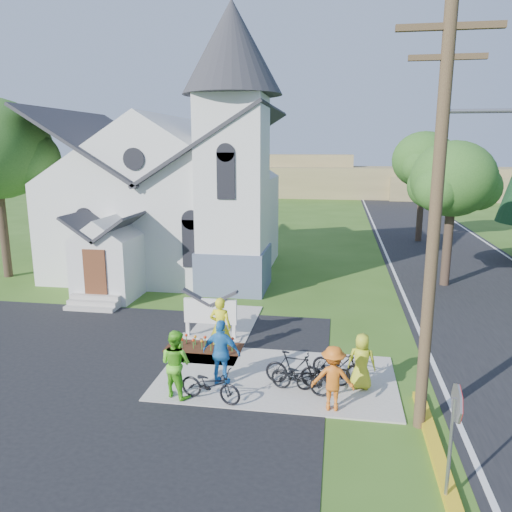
% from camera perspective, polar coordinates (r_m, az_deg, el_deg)
% --- Properties ---
extents(ground, '(120.00, 120.00, 0.00)m').
position_cam_1_polar(ground, '(15.11, -3.74, -14.19)').
color(ground, '#365C1A').
rests_on(ground, ground).
extents(road, '(8.00, 90.00, 0.02)m').
position_cam_1_polar(road, '(29.75, 22.43, -1.64)').
color(road, black).
rests_on(road, ground).
extents(sidewalk, '(7.00, 4.00, 0.05)m').
position_cam_1_polar(sidewalk, '(15.31, 2.34, -13.71)').
color(sidewalk, '#A6A196').
rests_on(sidewalk, ground).
extents(church, '(12.35, 12.00, 13.00)m').
position_cam_1_polar(church, '(27.07, -9.33, 9.07)').
color(church, silver).
rests_on(church, ground).
extents(church_sign, '(2.20, 0.40, 1.70)m').
position_cam_1_polar(church_sign, '(17.86, -5.24, -6.36)').
color(church_sign, '#A6A196').
rests_on(church_sign, ground).
extents(flower_bed, '(2.60, 1.10, 0.07)m').
position_cam_1_polar(flower_bed, '(17.40, -5.92, -10.40)').
color(flower_bed, '#351B0E').
rests_on(flower_bed, ground).
extents(utility_pole, '(3.45, 0.28, 10.00)m').
position_cam_1_polar(utility_pole, '(11.93, 20.15, 5.11)').
color(utility_pole, '#453122').
rests_on(utility_pole, ground).
extents(stop_sign, '(0.11, 0.76, 2.48)m').
position_cam_1_polar(stop_sign, '(10.50, 21.77, -16.89)').
color(stop_sign, gray).
rests_on(stop_sign, ground).
extents(tree_road_near, '(4.00, 4.00, 7.05)m').
position_cam_1_polar(tree_road_near, '(25.76, 21.58, 8.12)').
color(tree_road_near, '#32251B').
rests_on(tree_road_near, ground).
extents(tree_road_mid, '(4.40, 4.40, 7.80)m').
position_cam_1_polar(tree_road_mid, '(37.62, 18.63, 10.32)').
color(tree_road_mid, '#32251B').
rests_on(tree_road_mid, ground).
extents(distant_hills, '(61.00, 10.00, 5.60)m').
position_cam_1_polar(distant_hills, '(69.62, 9.61, 8.51)').
color(distant_hills, olive).
rests_on(distant_hills, ground).
extents(cyclist_0, '(0.75, 0.52, 1.98)m').
position_cam_1_polar(cyclist_0, '(16.37, -4.08, -8.07)').
color(cyclist_0, yellow).
rests_on(cyclist_0, sidewalk).
extents(bike_0, '(1.87, 1.02, 0.93)m').
position_cam_1_polar(bike_0, '(13.86, -5.22, -14.44)').
color(bike_0, black).
rests_on(bike_0, sidewalk).
extents(cyclist_1, '(1.13, 1.03, 1.88)m').
position_cam_1_polar(cyclist_1, '(14.04, -9.15, -12.02)').
color(cyclist_1, '#5FCF26').
rests_on(cyclist_1, sidewalk).
extents(bike_1, '(1.74, 0.71, 1.02)m').
position_cam_1_polar(bike_1, '(14.63, 4.38, -12.71)').
color(bike_1, black).
rests_on(bike_1, sidewalk).
extents(cyclist_2, '(1.18, 0.63, 1.93)m').
position_cam_1_polar(cyclist_2, '(14.51, -3.95, -10.95)').
color(cyclist_2, '#287ECA').
rests_on(cyclist_2, sidewalk).
extents(bike_2, '(1.70, 1.11, 0.85)m').
position_cam_1_polar(bike_2, '(14.59, 7.74, -13.24)').
color(bike_2, black).
rests_on(bike_2, sidewalk).
extents(cyclist_3, '(1.12, 0.65, 1.73)m').
position_cam_1_polar(cyclist_3, '(13.40, 8.79, -13.62)').
color(cyclist_3, orange).
rests_on(cyclist_3, sidewalk).
extents(bike_3, '(1.77, 1.08, 1.03)m').
position_cam_1_polar(bike_3, '(14.98, 9.54, -12.21)').
color(bike_3, black).
rests_on(bike_3, sidewalk).
extents(cyclist_4, '(0.85, 0.61, 1.62)m').
position_cam_1_polar(cyclist_4, '(14.63, 11.98, -11.67)').
color(cyclist_4, '#B2BD23').
rests_on(cyclist_4, sidewalk).
extents(bike_4, '(1.83, 1.02, 0.91)m').
position_cam_1_polar(bike_4, '(14.29, 5.11, -13.60)').
color(bike_4, black).
rests_on(bike_4, sidewalk).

